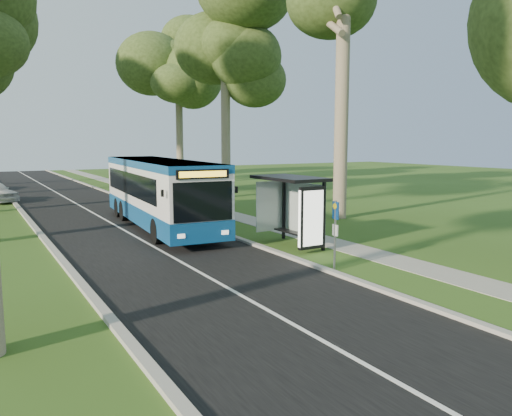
{
  "coord_description": "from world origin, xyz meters",
  "views": [
    {
      "loc": [
        -9.63,
        -14.55,
        4.11
      ],
      "look_at": [
        -0.28,
        1.5,
        1.6
      ],
      "focal_mm": 35.0,
      "sensor_mm": 36.0,
      "label": 1
    }
  ],
  "objects_px": {
    "bus_shelter": "(299,198)",
    "bus_stop_sign": "(335,227)",
    "litter_bin": "(224,212)",
    "bus": "(159,193)"
  },
  "relations": [
    {
      "from": "bus_shelter",
      "to": "bus_stop_sign",
      "type": "bearing_deg",
      "value": -107.0
    },
    {
      "from": "litter_bin",
      "to": "bus_stop_sign",
      "type": "bearing_deg",
      "value": -96.85
    },
    {
      "from": "bus_stop_sign",
      "to": "bus_shelter",
      "type": "bearing_deg",
      "value": 80.27
    },
    {
      "from": "bus_shelter",
      "to": "litter_bin",
      "type": "bearing_deg",
      "value": 87.32
    },
    {
      "from": "bus_stop_sign",
      "to": "litter_bin",
      "type": "height_order",
      "value": "bus_stop_sign"
    },
    {
      "from": "bus",
      "to": "litter_bin",
      "type": "bearing_deg",
      "value": 3.69
    },
    {
      "from": "bus_shelter",
      "to": "litter_bin",
      "type": "xyz_separation_m",
      "value": [
        0.24,
        6.95,
        -1.43
      ]
    },
    {
      "from": "bus_shelter",
      "to": "litter_bin",
      "type": "height_order",
      "value": "bus_shelter"
    },
    {
      "from": "bus",
      "to": "litter_bin",
      "type": "height_order",
      "value": "bus"
    },
    {
      "from": "litter_bin",
      "to": "bus_shelter",
      "type": "bearing_deg",
      "value": -92.01
    }
  ]
}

